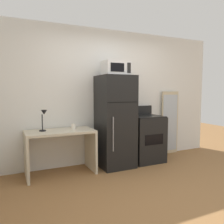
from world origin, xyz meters
TOP-DOWN VIEW (x-y plane):
  - ground_plane at (0.00, 0.00)m, footprint 12.00×12.00m
  - wall_back_white at (0.00, 1.70)m, footprint 5.00×0.10m
  - desk at (-1.03, 1.33)m, footprint 1.13×0.60m
  - desk_lamp at (-1.29, 1.37)m, footprint 0.14×0.12m
  - coffee_mug at (-0.79, 1.36)m, footprint 0.08×0.08m
  - refrigerator at (-0.01, 1.31)m, footprint 0.61×0.66m
  - microwave at (-0.01, 1.29)m, footprint 0.46×0.35m
  - oven_range at (0.68, 1.33)m, footprint 0.64×0.61m
  - leaning_mirror at (1.49, 1.59)m, footprint 0.44×0.03m

SIDE VIEW (x-z plane):
  - ground_plane at x=0.00m, z-range 0.00..0.00m
  - oven_range at x=0.68m, z-range -0.08..1.02m
  - desk at x=-1.03m, z-range 0.15..0.90m
  - leaning_mirror at x=1.49m, z-range 0.00..1.40m
  - coffee_mug at x=-0.79m, z-range 0.75..0.84m
  - refrigerator at x=-0.01m, z-range 0.00..1.69m
  - desk_lamp at x=-1.29m, z-range 0.81..1.17m
  - wall_back_white at x=0.00m, z-range 0.00..2.60m
  - microwave at x=-0.01m, z-range 1.69..1.95m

